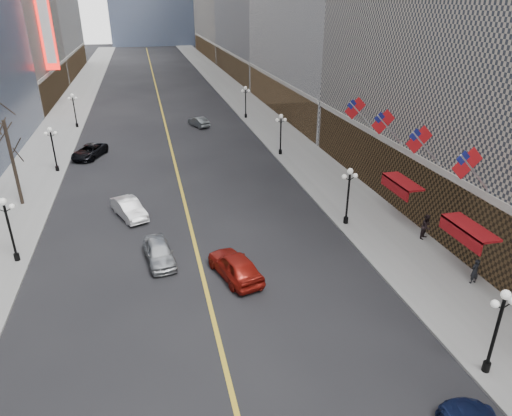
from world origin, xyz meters
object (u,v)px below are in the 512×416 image
streetlamp_west_1 (8,223)px  ped_ne_corner (475,271)px  streetlamp_east_2 (281,130)px  streetlamp_east_1 (349,190)px  car_nb_near (159,252)px  streetlamp_east_3 (246,99)px  car_nb_far (89,151)px  car_sb_mid (235,266)px  car_sb_far (199,122)px  streetlamp_east_0 (498,324)px  streetlamp_west_2 (53,145)px  car_nb_mid (129,209)px  streetlamp_west_3 (74,107)px

streetlamp_west_1 → ped_ne_corner: (27.80, -9.49, -1.92)m
streetlamp_east_2 → ped_ne_corner: size_ratio=2.72×
streetlamp_east_1 → car_nb_near: bearing=-171.3°
streetlamp_east_3 → car_nb_far: 25.05m
streetlamp_east_3 → car_sb_mid: streetlamp_east_3 is taller
car_nb_near → car_sb_far: bearing=71.2°
streetlamp_east_1 → streetlamp_east_0: bearing=-90.0°
ped_ne_corner → streetlamp_west_2: bearing=-53.1°
car_nb_far → car_sb_mid: car_sb_mid is taller
streetlamp_east_3 → car_nb_near: streetlamp_east_3 is taller
streetlamp_east_0 → car_sb_far: 49.48m
ped_ne_corner → car_sb_mid: bearing=-25.5°
streetlamp_west_2 → car_nb_mid: size_ratio=1.01×
car_nb_far → streetlamp_east_0: bearing=-38.5°
car_sb_mid → car_sb_far: size_ratio=1.22×
ped_ne_corner → streetlamp_west_1: bearing=-27.3°
streetlamp_west_2 → car_nb_far: size_ratio=0.89×
streetlamp_east_1 → car_nb_near: streetlamp_east_1 is taller
streetlamp_west_2 → streetlamp_west_3: size_ratio=1.00×
car_nb_far → car_sb_mid: size_ratio=1.04×
streetlamp_west_1 → car_nb_mid: (7.24, 5.44, -2.17)m
streetlamp_east_1 → streetlamp_east_3: same height
streetlamp_west_2 → streetlamp_east_3: bearing=37.3°
streetlamp_east_0 → car_nb_mid: size_ratio=1.01×
streetlamp_west_1 → streetlamp_west_3: bearing=90.0°
streetlamp_east_3 → streetlamp_west_2: 29.68m
streetlamp_east_2 → streetlamp_east_0: bearing=-90.0°
streetlamp_west_1 → car_sb_mid: (13.80, -5.19, -2.06)m
streetlamp_west_1 → car_sb_mid: bearing=-20.6°
ped_ne_corner → streetlamp_east_2: bearing=-89.8°
streetlamp_east_0 → ped_ne_corner: 7.98m
streetlamp_east_2 → car_nb_near: streetlamp_east_2 is taller
car_nb_near → car_nb_far: bearing=97.3°
streetlamp_west_3 → car_sb_far: size_ratio=1.12×
car_nb_mid → streetlamp_east_1: bearing=-40.2°
streetlamp_east_1 → streetlamp_west_3: same height
streetlamp_west_1 → car_nb_near: (9.25, -2.21, -2.16)m
streetlamp_east_1 → car_nb_far: bearing=133.1°
streetlamp_east_3 → car_sb_mid: (-9.80, -41.19, -2.06)m
streetlamp_east_0 → car_sb_mid: bearing=132.2°
car_nb_far → streetlamp_west_1: bearing=-74.3°
car_nb_far → car_sb_far: bearing=61.3°
streetlamp_east_1 → car_nb_far: streetlamp_east_1 is taller
streetlamp_east_3 → streetlamp_west_3: bearing=180.0°
streetlamp_west_3 → streetlamp_east_2: bearing=-37.3°
car_nb_near → car_sb_far: 35.79m
streetlamp_west_2 → streetlamp_west_3: 18.00m
streetlamp_east_1 → car_nb_mid: 17.38m
streetlamp_east_0 → streetlamp_east_2: bearing=90.0°
streetlamp_east_0 → streetlamp_west_1: size_ratio=1.00×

